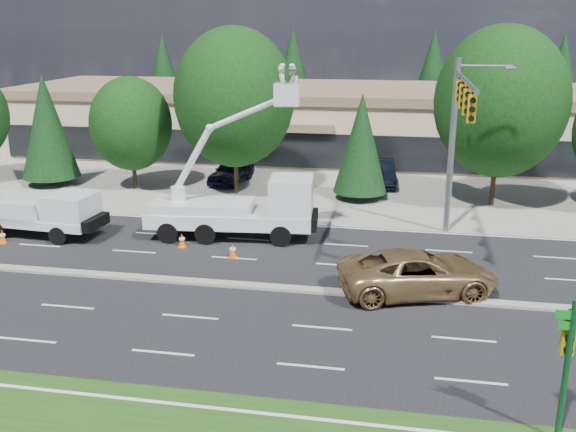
% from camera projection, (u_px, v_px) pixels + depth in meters
% --- Properties ---
extents(ground, '(140.00, 140.00, 0.00)m').
position_uv_depth(ground, '(215.00, 284.00, 27.13)').
color(ground, black).
rests_on(ground, ground).
extents(concrete_apron, '(140.00, 22.00, 0.01)m').
position_uv_depth(concrete_apron, '(295.00, 177.00, 45.97)').
color(concrete_apron, gray).
rests_on(concrete_apron, ground).
extents(road_median, '(120.00, 0.55, 0.12)m').
position_uv_depth(road_median, '(215.00, 283.00, 27.12)').
color(road_median, gray).
rests_on(road_median, ground).
extents(strip_mall, '(50.40, 15.40, 5.50)m').
position_uv_depth(strip_mall, '(315.00, 119.00, 54.55)').
color(strip_mall, tan).
rests_on(strip_mall, ground).
extents(tree_front_b, '(3.81, 3.81, 7.51)m').
position_uv_depth(tree_front_b, '(47.00, 126.00, 42.87)').
color(tree_front_b, '#332114').
rests_on(tree_front_b, ground).
extents(tree_front_c, '(5.33, 5.33, 7.39)m').
position_uv_depth(tree_front_c, '(131.00, 124.00, 41.74)').
color(tree_front_c, '#332114').
rests_on(tree_front_c, ground).
extents(tree_front_d, '(7.58, 7.58, 10.52)m').
position_uv_depth(tree_front_d, '(234.00, 98.00, 40.01)').
color(tree_front_d, '#332114').
rests_on(tree_front_d, ground).
extents(tree_front_e, '(3.35, 3.35, 6.60)m').
position_uv_depth(tree_front_e, '(361.00, 143.00, 39.38)').
color(tree_front_e, '#332114').
rests_on(tree_front_e, ground).
extents(tree_front_f, '(7.67, 7.67, 10.65)m').
position_uv_depth(tree_front_f, '(501.00, 102.00, 37.22)').
color(tree_front_f, '#332114').
rests_on(tree_front_f, ground).
extents(tree_back_a, '(4.90, 4.90, 9.66)m').
position_uv_depth(tree_back_a, '(164.00, 76.00, 68.31)').
color(tree_back_a, '#332114').
rests_on(tree_back_a, ground).
extents(tree_back_b, '(5.27, 5.27, 10.38)m').
position_uv_depth(tree_back_b, '(293.00, 75.00, 65.78)').
color(tree_back_b, '#332114').
rests_on(tree_back_b, ground).
extents(tree_back_c, '(5.14, 5.14, 10.13)m').
position_uv_depth(tree_back_c, '(432.00, 78.00, 63.41)').
color(tree_back_c, '#332114').
rests_on(tree_back_c, ground).
extents(tree_back_d, '(4.99, 4.99, 9.84)m').
position_uv_depth(tree_back_d, '(560.00, 81.00, 61.38)').
color(tree_back_d, '#332114').
rests_on(tree_back_d, ground).
extents(signal_mast, '(2.76, 10.16, 9.00)m').
position_uv_depth(signal_mast, '(457.00, 124.00, 30.29)').
color(signal_mast, gray).
rests_on(signal_mast, ground).
extents(street_sign_pole, '(0.90, 0.44, 4.00)m').
position_uv_depth(street_sign_pole, '(567.00, 354.00, 16.44)').
color(street_sign_pole, '#0D391C').
rests_on(street_sign_pole, ground).
extents(utility_pickup, '(6.29, 2.81, 2.35)m').
position_uv_depth(utility_pickup, '(47.00, 218.00, 33.04)').
color(utility_pickup, silver).
rests_on(utility_pickup, ground).
extents(bucket_truck, '(8.98, 3.40, 8.78)m').
position_uv_depth(bucket_truck, '(246.00, 201.00, 32.52)').
color(bucket_truck, silver).
rests_on(bucket_truck, ground).
extents(traffic_cone_a, '(0.40, 0.40, 0.70)m').
position_uv_depth(traffic_cone_a, '(2.00, 237.00, 32.13)').
color(traffic_cone_a, '#FE5908').
rests_on(traffic_cone_a, ground).
extents(traffic_cone_b, '(0.40, 0.40, 0.70)m').
position_uv_depth(traffic_cone_b, '(182.00, 240.00, 31.58)').
color(traffic_cone_b, '#FE5908').
rests_on(traffic_cone_b, ground).
extents(traffic_cone_c, '(0.40, 0.40, 0.70)m').
position_uv_depth(traffic_cone_c, '(233.00, 251.00, 30.15)').
color(traffic_cone_c, '#FE5908').
rests_on(traffic_cone_c, ground).
extents(traffic_cone_d, '(0.40, 0.40, 0.70)m').
position_uv_depth(traffic_cone_d, '(395.00, 254.00, 29.66)').
color(traffic_cone_d, '#FE5908').
rests_on(traffic_cone_d, ground).
extents(minivan, '(7.01, 4.75, 1.78)m').
position_uv_depth(minivan, '(418.00, 273.00, 25.99)').
color(minivan, '#9E7A4C').
rests_on(minivan, ground).
extents(parked_car_west, '(2.65, 4.93, 1.59)m').
position_uv_depth(parked_car_west, '(231.00, 171.00, 44.31)').
color(parked_car_west, black).
rests_on(parked_car_west, ground).
extents(parked_car_east, '(2.35, 5.21, 1.66)m').
position_uv_depth(parked_car_east, '(381.00, 172.00, 43.80)').
color(parked_car_east, black).
rests_on(parked_car_east, ground).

